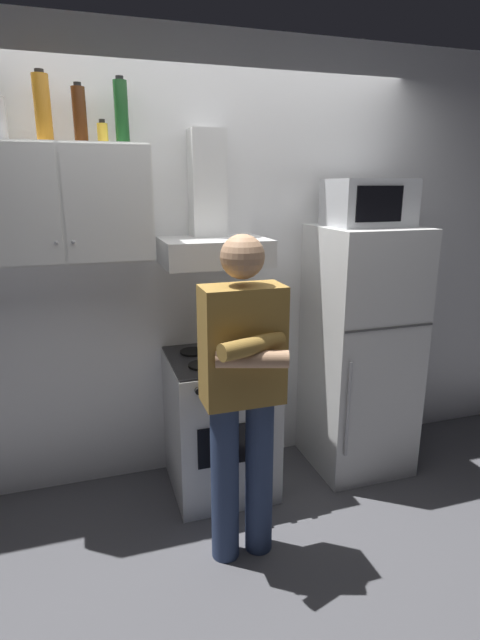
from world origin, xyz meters
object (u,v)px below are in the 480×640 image
Objects in this scene: cooking_pot at (246,349)px; bottle_liquor_amber at (43,108)px; bottle_wine_green at (121,112)px; bottle_spice_jar at (103,133)px; range_hood at (212,229)px; microwave at (368,203)px; stove_oven at (220,423)px; bottle_rum_dark at (80,115)px; upper_cabinet at (62,204)px; refrigerator at (360,351)px; person_standing at (243,391)px.

bottle_liquor_amber reaches higher than cooking_pot.
bottle_wine_green is 2.74× the size of bottle_spice_jar.
range_hood is at bearing -2.88° from bottle_spice_jar.
microwave is 1.43× the size of bottle_liquor_amber.
stove_oven is 1.89m from bottle_rum_dark.
stove_oven is at bearing -8.90° from upper_cabinet.
upper_cabinet is 2.70× the size of bottle_wine_green.
microwave reaches higher than refrigerator.
bottle_liquor_amber is at bearing -174.95° from bottle_wine_green.
person_standing is 4.93× the size of bottle_wine_green.
bottle_rum_dark is (-0.63, 0.75, 1.29)m from person_standing.
bottle_spice_jar is at bearing 164.78° from stove_oven.
bottle_spice_jar reaches higher than stove_oven.
upper_cabinet is 2.00m from refrigerator.
bottle_liquor_amber is at bearing -179.96° from range_hood.
bottle_rum_dark is at bearing -174.46° from bottle_spice_jar.
bottle_rum_dark is 0.87× the size of bottle_wine_green.
bottle_wine_green is at bearing 175.94° from range_hood.
bottle_spice_jar is at bearing 5.54° from bottle_rum_dark.
bottle_spice_jar is at bearing 5.97° from bottle_liquor_amber.
range_hood is 1.25m from refrigerator.
person_standing is 1.70m from bottle_liquor_amber.
range_hood is at bearing 0.09° from upper_cabinet.
stove_oven is at bearing -12.06° from bottle_rum_dark.
stove_oven is 0.53m from cooking_pot.
range_hood is 2.41× the size of cooking_pot.
upper_cabinet is 0.46m from bottle_liquor_amber.
bottle_spice_jar is (-0.10, -0.00, -0.11)m from bottle_wine_green.
bottle_spice_jar is (-1.52, 0.15, 1.30)m from refrigerator.
bottle_rum_dark reaches higher than cooking_pot.
cooking_pot is (-0.82, -0.14, -0.81)m from microwave.
person_standing is at bearing -93.91° from range_hood.
bottle_wine_green is (0.33, 0.03, 0.46)m from upper_cabinet.
bottle_liquor_amber reaches higher than person_standing.
upper_cabinet is 2.89× the size of cooking_pot.
refrigerator is at bearing -7.55° from range_hood.
range_hood is 2.25× the size of bottle_wine_green.
stove_oven is 0.77m from person_standing.
bottle_wine_green is at bearing 173.60° from refrigerator.
cooking_pot is (0.93, -0.24, -0.82)m from upper_cabinet.
refrigerator is (0.95, -0.13, -0.80)m from range_hood.
microwave is 1.86m from bottle_liquor_amber.
microwave is 1.69m from bottle_rum_dark.
cooking_pot is 1.44m from bottle_wine_green.
stove_oven is at bearing -15.22° from bottle_spice_jar.
bottle_liquor_amber is at bearing 171.57° from stove_oven.
range_hood is 0.46× the size of person_standing.
upper_cabinet is at bearing 135.74° from person_standing.
bottle_spice_jar is (0.28, 0.03, -0.11)m from bottle_liquor_amber.
stove_oven is 1.97m from bottle_liquor_amber.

